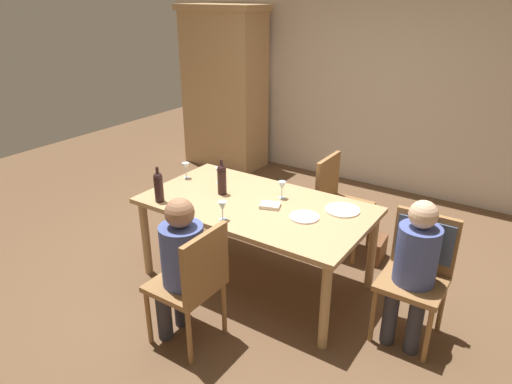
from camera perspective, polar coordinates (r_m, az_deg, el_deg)
The scene contains 19 objects.
ground_plane at distance 4.14m, azimuth 0.00°, elevation -10.67°, with size 10.00×10.00×0.00m, color brown.
rear_room_partition at distance 5.96m, azimuth 15.04°, elevation 13.34°, with size 6.40×0.12×2.70m, color beige.
armoire_cabinet at distance 6.57m, azimuth -3.92°, elevation 12.71°, with size 1.18×0.62×2.18m.
dining_table at distance 3.81m, azimuth 0.00°, elevation -2.42°, with size 1.87×1.03×0.74m.
chair_near at distance 3.21m, azimuth -7.71°, elevation -10.68°, with size 0.44×0.44×0.92m.
chair_right_end at distance 3.49m, azimuth 19.63°, elevation -7.77°, with size 0.44×0.46×0.92m.
chair_far_right at distance 4.44m, azimuth 10.04°, elevation -0.69°, with size 0.44×0.44×0.92m.
person_woman_host at distance 3.22m, azimuth -9.35°, elevation -8.34°, with size 0.34×0.30×1.12m.
person_man_bearded at distance 3.35m, azimuth 19.04°, elevation -8.34°, with size 0.29×0.33×1.09m.
wine_bottle_tall_green at distance 3.84m, azimuth -11.96°, elevation 0.73°, with size 0.08×0.08×0.30m.
wine_bottle_dark_red at distance 3.91m, azimuth -4.22°, elevation 1.70°, with size 0.08×0.08×0.31m.
wine_glass_near_left at distance 3.83m, azimuth 3.23°, elevation 0.71°, with size 0.07×0.07×0.15m.
wine_glass_centre at distance 4.15m, azimuth -4.65°, elevation 2.47°, with size 0.07×0.07×0.15m.
wine_glass_near_right at distance 3.48m, azimuth -4.18°, elevation -1.84°, with size 0.07×0.07×0.15m.
wine_glass_far at distance 4.30m, azimuth -8.69°, elevation 3.05°, with size 0.07×0.07×0.15m.
dinner_plate_host at distance 3.71m, azimuth 10.66°, elevation -2.19°, with size 0.28×0.28×0.01m, color white.
dinner_plate_guest_left at distance 3.56m, azimuth 6.01°, elevation -3.08°, with size 0.23×0.23×0.01m, color white.
folded_napkin at distance 3.71m, azimuth 1.76°, elevation -1.66°, with size 0.16×0.12×0.03m, color beige.
handbag at distance 4.50m, azimuth 14.76°, elevation -6.88°, with size 0.28×0.12×0.22m, color brown.
Camera 1 is at (1.90, -2.85, 2.33)m, focal length 32.33 mm.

